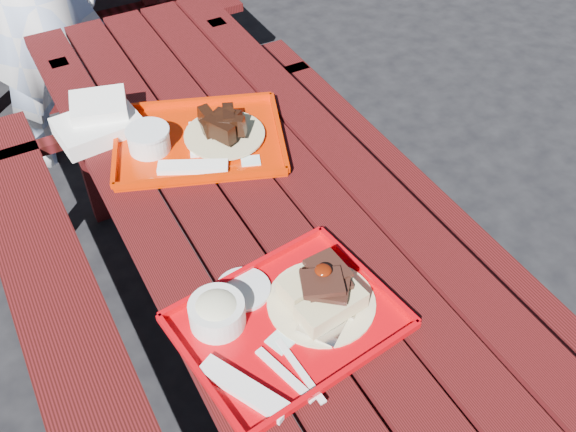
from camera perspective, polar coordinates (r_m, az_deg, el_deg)
The scene contains 5 objects.
ground at distance 2.31m, azimuth -1.83°, elevation -12.27°, with size 60.00×60.00×0.00m, color black.
picnic_table_near at distance 1.86m, azimuth -2.22°, elevation -2.84°, with size 1.41×2.40×0.75m.
near_tray at distance 1.44m, azimuth -0.53°, elevation -8.36°, with size 0.51×0.42×0.15m.
far_tray at distance 1.91m, azimuth -8.19°, elevation 6.82°, with size 0.59×0.53×0.08m.
white_cloth at distance 2.02m, azimuth -16.50°, elevation 8.10°, with size 0.25×0.21×0.10m.
Camera 1 is at (-0.54, -1.14, 1.93)m, focal length 40.00 mm.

